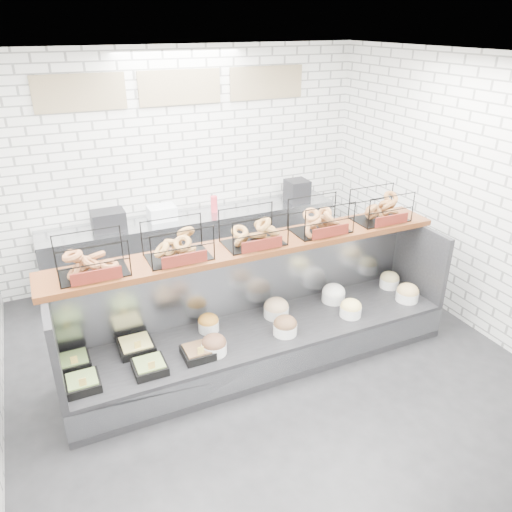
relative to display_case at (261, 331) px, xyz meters
name	(u,v)px	position (x,y,z in m)	size (l,w,h in m)	color
ground	(275,376)	(-0.01, -0.34, -0.33)	(5.50, 5.50, 0.00)	black
room_shell	(250,162)	(-0.01, 0.26, 1.73)	(5.02, 5.51, 3.01)	white
display_case	(261,331)	(0.00, 0.00, 0.00)	(4.00, 0.90, 1.20)	black
bagel_shelf	(253,232)	(-0.01, 0.18, 1.05)	(4.10, 0.50, 0.40)	#46210F
prep_counter	(196,245)	(0.00, 2.09, 0.14)	(4.00, 0.60, 1.20)	#93969B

